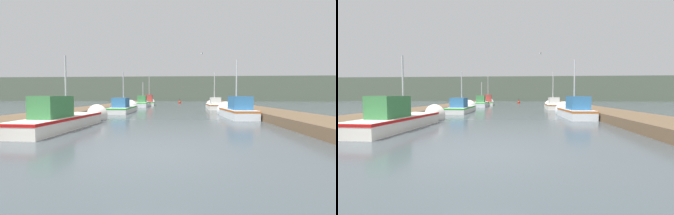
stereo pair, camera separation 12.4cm
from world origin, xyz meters
The scene contains 16 objects.
ground_plane centered at (0.00, 0.00, 0.00)m, with size 200.00×200.00×0.00m.
dock_left centered at (-6.65, 16.00, 0.22)m, with size 2.68×40.00×0.45m.
dock_right centered at (6.65, 16.00, 0.22)m, with size 2.68×40.00×0.45m.
distant_shore_ridge centered at (0.00, 58.24, 3.07)m, with size 120.00×16.00×6.15m.
fishing_boat_0 centered at (-4.21, 4.33, 0.42)m, with size 1.56×6.23×3.53m.
fishing_boat_1 centered at (4.35, 9.68, 0.45)m, with size 1.68×5.03×4.13m.
fishing_boat_2 centered at (-4.22, 13.91, 0.37)m, with size 1.80×5.87×3.98m.
fishing_boat_3 centered at (4.21, 18.59, 0.40)m, with size 1.42×4.32×4.29m.
fishing_boat_4 centered at (-4.26, 23.57, 0.43)m, with size 1.70×5.78×3.52m.
fishing_boat_5 centered at (-4.09, 27.84, 0.42)m, with size 1.98×5.20×4.80m.
mooring_piling_0 centered at (5.48, 23.23, 0.58)m, with size 0.36×0.36×1.14m.
mooring_piling_1 centered at (-5.27, 4.31, 0.49)m, with size 0.37×0.37×0.97m.
mooring_piling_2 centered at (-5.54, 16.55, 0.53)m, with size 0.35×0.35×1.04m.
mooring_piling_3 centered at (-5.24, 16.23, 0.52)m, with size 0.36×0.36×1.03m.
channel_buoy centered at (0.36, 36.29, 0.15)m, with size 0.52×0.52×1.02m.
seagull_lead centered at (2.84, 17.68, 5.66)m, with size 0.29×0.56×0.12m.
Camera 2 is at (1.01, -5.41, 1.44)m, focal length 24.00 mm.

